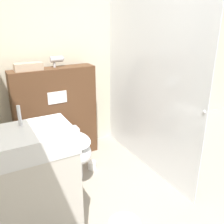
{
  "coord_description": "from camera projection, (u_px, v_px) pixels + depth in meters",
  "views": [
    {
      "loc": [
        -1.25,
        -0.9,
        1.67
      ],
      "look_at": [
        -0.05,
        1.25,
        0.74
      ],
      "focal_mm": 40.0,
      "sensor_mm": 36.0,
      "label": 1
    }
  ],
  "objects": [
    {
      "name": "spare_toilet_roll",
      "position": [
        92.0,
        165.0,
        2.93
      ],
      "size": [
        0.1,
        0.1,
        0.09
      ],
      "color": "white",
      "rests_on": "ground_plane"
    },
    {
      "name": "sink_vanity",
      "position": [
        33.0,
        195.0,
        1.76
      ],
      "size": [
        0.61,
        0.41,
        1.13
      ],
      "color": "beige",
      "rests_on": "ground_plane"
    },
    {
      "name": "partition_panel",
      "position": [
        56.0,
        115.0,
        3.03
      ],
      "size": [
        0.98,
        0.24,
        1.13
      ],
      "color": "#51331E",
      "rests_on": "ground_plane"
    },
    {
      "name": "shower_glass",
      "position": [
        147.0,
        86.0,
        2.74
      ],
      "size": [
        0.04,
        1.68,
        1.93
      ],
      "color": "silver",
      "rests_on": "ground_plane"
    },
    {
      "name": "hair_drier",
      "position": [
        57.0,
        59.0,
        2.85
      ],
      "size": [
        0.17,
        0.07,
        0.12
      ],
      "color": "#B7B7BC",
      "rests_on": "partition_panel"
    },
    {
      "name": "wall_back",
      "position": [
        83.0,
        53.0,
        3.17
      ],
      "size": [
        8.0,
        0.06,
        2.5
      ],
      "color": "beige",
      "rests_on": "ground_plane"
    },
    {
      "name": "folded_towel",
      "position": [
        28.0,
        67.0,
        2.68
      ],
      "size": [
        0.3,
        0.13,
        0.08
      ],
      "color": "tan",
      "rests_on": "partition_panel"
    },
    {
      "name": "toilet",
      "position": [
        72.0,
        152.0,
        2.64
      ],
      "size": [
        0.34,
        0.59,
        0.52
      ],
      "color": "white",
      "rests_on": "ground_plane"
    }
  ]
}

